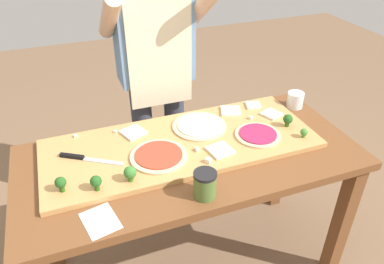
% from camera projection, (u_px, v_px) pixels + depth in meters
% --- Properties ---
extents(prep_table, '(1.53, 0.71, 0.79)m').
position_uv_depth(prep_table, '(191.00, 175.00, 1.74)').
color(prep_table, brown).
rests_on(prep_table, ground).
extents(cutting_board, '(1.26, 0.50, 0.02)m').
position_uv_depth(cutting_board, '(181.00, 144.00, 1.72)').
color(cutting_board, tan).
rests_on(cutting_board, prep_table).
extents(chefs_knife, '(0.26, 0.17, 0.02)m').
position_uv_depth(chefs_knife, '(82.00, 158.00, 1.60)').
color(chefs_knife, '#B7BABF').
rests_on(chefs_knife, cutting_board).
extents(pizza_whole_white_garlic, '(0.27, 0.27, 0.02)m').
position_uv_depth(pizza_whole_white_garlic, '(199.00, 126.00, 1.81)').
color(pizza_whole_white_garlic, beige).
rests_on(pizza_whole_white_garlic, cutting_board).
extents(pizza_whole_beet_magenta, '(0.22, 0.22, 0.02)m').
position_uv_depth(pizza_whole_beet_magenta, '(258.00, 135.00, 1.75)').
color(pizza_whole_beet_magenta, beige).
rests_on(pizza_whole_beet_magenta, cutting_board).
extents(pizza_whole_tomato_red, '(0.25, 0.25, 0.02)m').
position_uv_depth(pizza_whole_tomato_red, '(159.00, 156.00, 1.61)').
color(pizza_whole_tomato_red, beige).
rests_on(pizza_whole_tomato_red, cutting_board).
extents(pizza_slice_center, '(0.13, 0.13, 0.01)m').
position_uv_depth(pizza_slice_center, '(133.00, 132.00, 1.77)').
color(pizza_slice_center, silver).
rests_on(pizza_slice_center, cutting_board).
extents(pizza_slice_far_left, '(0.09, 0.09, 0.01)m').
position_uv_depth(pizza_slice_far_left, '(253.00, 105.00, 1.99)').
color(pizza_slice_far_left, silver).
rests_on(pizza_slice_far_left, cutting_board).
extents(pizza_slice_near_right, '(0.11, 0.11, 0.01)m').
position_uv_depth(pizza_slice_near_right, '(271.00, 114.00, 1.91)').
color(pizza_slice_near_right, silver).
rests_on(pizza_slice_near_right, cutting_board).
extents(pizza_slice_near_left, '(0.13, 0.13, 0.01)m').
position_uv_depth(pizza_slice_near_left, '(231.00, 111.00, 1.94)').
color(pizza_slice_near_left, silver).
rests_on(pizza_slice_near_left, cutting_board).
extents(pizza_slice_far_right, '(0.12, 0.12, 0.01)m').
position_uv_depth(pizza_slice_far_right, '(220.00, 150.00, 1.65)').
color(pizza_slice_far_right, silver).
rests_on(pizza_slice_far_right, cutting_board).
extents(broccoli_floret_back_mid, '(0.05, 0.05, 0.07)m').
position_uv_depth(broccoli_floret_back_mid, '(130.00, 173.00, 1.46)').
color(broccoli_floret_back_mid, '#3F7220').
rests_on(broccoli_floret_back_mid, cutting_board).
extents(broccoli_floret_back_right, '(0.05, 0.05, 0.06)m').
position_uv_depth(broccoli_floret_back_right, '(288.00, 119.00, 1.80)').
color(broccoli_floret_back_right, '#2C5915').
rests_on(broccoli_floret_back_right, cutting_board).
extents(broccoli_floret_front_mid, '(0.05, 0.05, 0.07)m').
position_uv_depth(broccoli_floret_front_mid, '(96.00, 182.00, 1.42)').
color(broccoli_floret_front_mid, '#2C5915').
rests_on(broccoli_floret_front_mid, cutting_board).
extents(broccoli_floret_front_left, '(0.04, 0.04, 0.05)m').
position_uv_depth(broccoli_floret_front_left, '(304.00, 132.00, 1.73)').
color(broccoli_floret_front_left, '#487A23').
rests_on(broccoli_floret_front_left, cutting_board).
extents(broccoli_floret_front_right, '(0.04, 0.04, 0.07)m').
position_uv_depth(broccoli_floret_front_right, '(61.00, 183.00, 1.41)').
color(broccoli_floret_front_right, '#2C5915').
rests_on(broccoli_floret_front_right, cutting_board).
extents(cheese_crumble_a, '(0.03, 0.03, 0.02)m').
position_uv_depth(cheese_crumble_a, '(208.00, 161.00, 1.58)').
color(cheese_crumble_a, white).
rests_on(cheese_crumble_a, cutting_board).
extents(cheese_crumble_b, '(0.02, 0.02, 0.02)m').
position_uv_depth(cheese_crumble_b, '(251.00, 118.00, 1.88)').
color(cheese_crumble_b, white).
rests_on(cheese_crumble_b, cutting_board).
extents(cheese_crumble_c, '(0.02, 0.02, 0.02)m').
position_uv_depth(cheese_crumble_c, '(197.00, 149.00, 1.65)').
color(cheese_crumble_c, silver).
rests_on(cheese_crumble_c, cutting_board).
extents(cheese_crumble_d, '(0.02, 0.02, 0.01)m').
position_uv_depth(cheese_crumble_d, '(76.00, 136.00, 1.74)').
color(cheese_crumble_d, white).
rests_on(cheese_crumble_d, cutting_board).
extents(cheese_crumble_e, '(0.02, 0.02, 0.01)m').
position_uv_depth(cheese_crumble_e, '(115.00, 131.00, 1.77)').
color(cheese_crumble_e, white).
rests_on(cheese_crumble_e, cutting_board).
extents(flour_cup, '(0.09, 0.09, 0.08)m').
position_uv_depth(flour_cup, '(295.00, 101.00, 2.02)').
color(flour_cup, white).
rests_on(flour_cup, prep_table).
extents(sauce_jar, '(0.09, 0.09, 0.11)m').
position_uv_depth(sauce_jar, '(205.00, 184.00, 1.42)').
color(sauce_jar, '#517033').
rests_on(sauce_jar, prep_table).
extents(recipe_note, '(0.14, 0.17, 0.00)m').
position_uv_depth(recipe_note, '(100.00, 221.00, 1.33)').
color(recipe_note, white).
rests_on(recipe_note, prep_table).
extents(cook_center, '(0.54, 0.39, 1.67)m').
position_uv_depth(cook_center, '(156.00, 62.00, 2.02)').
color(cook_center, '#333847').
rests_on(cook_center, ground).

